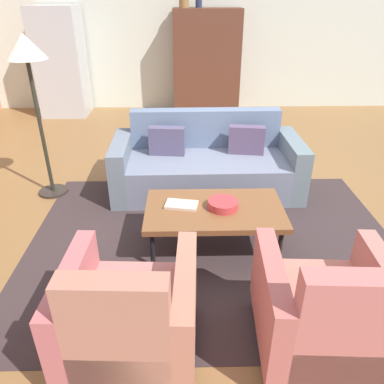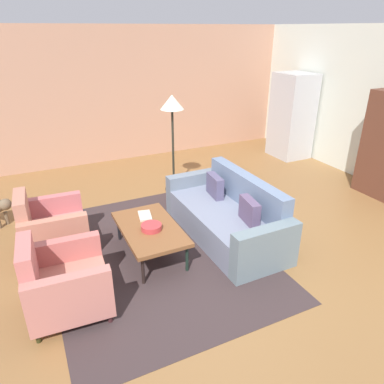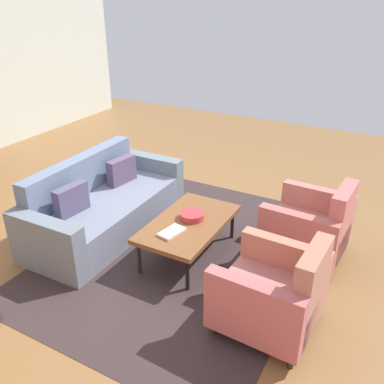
{
  "view_description": "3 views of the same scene",
  "coord_description": "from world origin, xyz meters",
  "px_view_note": "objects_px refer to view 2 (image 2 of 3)",
  "views": [
    {
      "loc": [
        -0.55,
        -3.59,
        2.08
      ],
      "look_at": [
        -0.48,
        -0.68,
        0.5
      ],
      "focal_mm": 35.08,
      "sensor_mm": 36.0,
      "label": 1
    },
    {
      "loc": [
        3.52,
        -2.02,
        2.73
      ],
      "look_at": [
        -0.26,
        -0.22,
        0.8
      ],
      "focal_mm": 33.49,
      "sensor_mm": 36.0,
      "label": 2
    },
    {
      "loc": [
        -3.62,
        -2.66,
        2.63
      ],
      "look_at": [
        -0.07,
        -0.72,
        0.64
      ],
      "focal_mm": 39.01,
      "sensor_mm": 36.0,
      "label": 3
    }
  ],
  "objects_px": {
    "refrigerator": "(292,116)",
    "couch": "(229,216)",
    "coffee_table": "(150,229)",
    "fruit_bowl": "(151,227)",
    "armchair_right": "(61,284)",
    "book_stack": "(145,216)",
    "armchair_left": "(49,230)",
    "floor_lamp": "(172,111)"
  },
  "relations": [
    {
      "from": "armchair_right",
      "to": "floor_lamp",
      "type": "height_order",
      "value": "floor_lamp"
    },
    {
      "from": "floor_lamp",
      "to": "fruit_bowl",
      "type": "bearing_deg",
      "value": -30.23
    },
    {
      "from": "couch",
      "to": "armchair_left",
      "type": "height_order",
      "value": "armchair_left"
    },
    {
      "from": "couch",
      "to": "fruit_bowl",
      "type": "height_order",
      "value": "couch"
    },
    {
      "from": "coffee_table",
      "to": "armchair_left",
      "type": "bearing_deg",
      "value": -117.34
    },
    {
      "from": "book_stack",
      "to": "coffee_table",
      "type": "bearing_deg",
      "value": -6.88
    },
    {
      "from": "couch",
      "to": "armchair_right",
      "type": "xyz_separation_m",
      "value": [
        0.6,
        -2.35,
        0.06
      ]
    },
    {
      "from": "coffee_table",
      "to": "armchair_left",
      "type": "xyz_separation_m",
      "value": [
        -0.6,
        -1.17,
        -0.03
      ]
    },
    {
      "from": "coffee_table",
      "to": "armchair_left",
      "type": "distance_m",
      "value": 1.31
    },
    {
      "from": "armchair_right",
      "to": "floor_lamp",
      "type": "distance_m",
      "value": 3.45
    },
    {
      "from": "armchair_right",
      "to": "armchair_left",
      "type": "bearing_deg",
      "value": -176.85
    },
    {
      "from": "coffee_table",
      "to": "fruit_bowl",
      "type": "bearing_deg",
      "value": 0.0
    },
    {
      "from": "armchair_right",
      "to": "book_stack",
      "type": "distance_m",
      "value": 1.49
    },
    {
      "from": "couch",
      "to": "armchair_right",
      "type": "relative_size",
      "value": 2.4
    },
    {
      "from": "armchair_left",
      "to": "armchair_right",
      "type": "xyz_separation_m",
      "value": [
        1.2,
        0.0,
        0.0
      ]
    },
    {
      "from": "armchair_left",
      "to": "fruit_bowl",
      "type": "height_order",
      "value": "armchair_left"
    },
    {
      "from": "coffee_table",
      "to": "floor_lamp",
      "type": "xyz_separation_m",
      "value": [
        -1.78,
        1.08,
        1.07
      ]
    },
    {
      "from": "armchair_right",
      "to": "fruit_bowl",
      "type": "distance_m",
      "value": 1.28
    },
    {
      "from": "coffee_table",
      "to": "refrigerator",
      "type": "distance_m",
      "value": 4.93
    },
    {
      "from": "book_stack",
      "to": "refrigerator",
      "type": "bearing_deg",
      "value": 117.08
    },
    {
      "from": "refrigerator",
      "to": "couch",
      "type": "bearing_deg",
      "value": -51.44
    },
    {
      "from": "armchair_right",
      "to": "fruit_bowl",
      "type": "bearing_deg",
      "value": 117.37
    },
    {
      "from": "fruit_bowl",
      "to": "floor_lamp",
      "type": "distance_m",
      "value": 2.37
    },
    {
      "from": "refrigerator",
      "to": "fruit_bowl",
      "type": "bearing_deg",
      "value": -59.39
    },
    {
      "from": "armchair_left",
      "to": "armchair_right",
      "type": "relative_size",
      "value": 1.0
    },
    {
      "from": "book_stack",
      "to": "armchair_left",
      "type": "bearing_deg",
      "value": -104.78
    },
    {
      "from": "coffee_table",
      "to": "book_stack",
      "type": "xyz_separation_m",
      "value": [
        -0.29,
        0.03,
        0.05
      ]
    },
    {
      "from": "armchair_left",
      "to": "armchair_right",
      "type": "height_order",
      "value": "same"
    },
    {
      "from": "fruit_bowl",
      "to": "book_stack",
      "type": "height_order",
      "value": "fruit_bowl"
    },
    {
      "from": "armchair_left",
      "to": "fruit_bowl",
      "type": "xyz_separation_m",
      "value": [
        0.67,
        1.17,
        0.1
      ]
    },
    {
      "from": "coffee_table",
      "to": "fruit_bowl",
      "type": "height_order",
      "value": "fruit_bowl"
    },
    {
      "from": "book_stack",
      "to": "refrigerator",
      "type": "distance_m",
      "value": 4.76
    },
    {
      "from": "armchair_left",
      "to": "floor_lamp",
      "type": "height_order",
      "value": "floor_lamp"
    },
    {
      "from": "armchair_right",
      "to": "fruit_bowl",
      "type": "height_order",
      "value": "armchair_right"
    },
    {
      "from": "book_stack",
      "to": "refrigerator",
      "type": "xyz_separation_m",
      "value": [
        -2.15,
        4.21,
        0.5
      ]
    },
    {
      "from": "coffee_table",
      "to": "book_stack",
      "type": "height_order",
      "value": "book_stack"
    },
    {
      "from": "armchair_right",
      "to": "refrigerator",
      "type": "height_order",
      "value": "refrigerator"
    },
    {
      "from": "armchair_left",
      "to": "refrigerator",
      "type": "xyz_separation_m",
      "value": [
        -1.84,
        5.41,
        0.58
      ]
    },
    {
      "from": "armchair_left",
      "to": "floor_lamp",
      "type": "relative_size",
      "value": 0.51
    },
    {
      "from": "refrigerator",
      "to": "book_stack",
      "type": "bearing_deg",
      "value": -62.92
    },
    {
      "from": "floor_lamp",
      "to": "armchair_right",
      "type": "bearing_deg",
      "value": -43.37
    },
    {
      "from": "couch",
      "to": "book_stack",
      "type": "relative_size",
      "value": 6.94
    }
  ]
}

